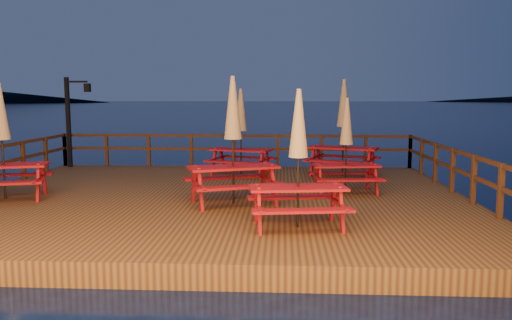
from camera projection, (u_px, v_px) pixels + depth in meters
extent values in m
plane|color=black|center=(215.00, 211.00, 12.13)|extent=(500.00, 500.00, 0.00)
cube|color=#452816|center=(215.00, 203.00, 12.11)|extent=(12.00, 10.00, 0.40)
cylinder|color=#381D11|center=(71.00, 187.00, 17.02)|extent=(0.24, 0.24, 1.40)
cylinder|color=#381D11|center=(175.00, 299.00, 7.61)|extent=(0.24, 0.24, 1.40)
cylinder|color=#381D11|center=(234.00, 188.00, 16.73)|extent=(0.24, 0.24, 1.40)
cylinder|color=#381D11|center=(403.00, 190.00, 16.43)|extent=(0.24, 0.24, 1.40)
cube|color=#381D11|center=(234.00, 136.00, 16.75)|extent=(11.70, 0.06, 0.09)
cube|color=#381D11|center=(234.00, 149.00, 16.81)|extent=(11.70, 0.06, 0.09)
cube|color=#381D11|center=(98.00, 150.00, 17.06)|extent=(0.10, 0.10, 1.10)
cube|color=#381D11|center=(234.00, 151.00, 16.81)|extent=(0.10, 0.10, 1.10)
cube|color=#381D11|center=(374.00, 151.00, 16.57)|extent=(0.10, 0.10, 1.10)
cube|color=#381D11|center=(52.00, 153.00, 16.16)|extent=(0.10, 0.10, 1.10)
cube|color=#381D11|center=(464.00, 153.00, 11.64)|extent=(0.06, 9.70, 0.09)
cube|color=#381D11|center=(463.00, 172.00, 11.69)|extent=(0.06, 9.70, 0.09)
cube|color=#381D11|center=(462.00, 174.00, 11.70)|extent=(0.10, 0.10, 1.10)
cube|color=#381D11|center=(418.00, 155.00, 15.54)|extent=(0.10, 0.10, 1.10)
cube|color=black|center=(68.00, 122.00, 16.69)|extent=(0.12, 0.12, 3.00)
cube|color=black|center=(77.00, 82.00, 16.50)|extent=(0.70, 0.06, 0.06)
cube|color=black|center=(87.00, 88.00, 16.50)|extent=(0.18, 0.18, 0.28)
sphere|color=#F0A760|center=(87.00, 88.00, 16.50)|extent=(0.14, 0.14, 0.14)
cube|color=maroon|center=(241.00, 150.00, 15.13)|extent=(1.94, 1.19, 0.05)
cube|color=maroon|center=(248.00, 157.00, 15.74)|extent=(1.82, 0.79, 0.05)
cube|color=maroon|center=(233.00, 162.00, 14.61)|extent=(1.82, 0.79, 0.05)
cube|color=maroon|center=(223.00, 160.00, 15.74)|extent=(0.09, 0.11, 0.76)
cube|color=maroon|center=(214.00, 162.00, 15.12)|extent=(0.09, 0.11, 0.76)
cube|color=maroon|center=(268.00, 162.00, 15.24)|extent=(0.09, 0.11, 0.76)
cube|color=maroon|center=(261.00, 165.00, 14.62)|extent=(0.09, 0.11, 0.76)
cylinder|color=black|center=(241.00, 133.00, 15.07)|extent=(0.04, 0.04, 2.52)
cone|color=tan|center=(241.00, 110.00, 14.98)|extent=(0.36, 0.36, 1.26)
sphere|color=black|center=(241.00, 90.00, 14.90)|extent=(0.07, 0.07, 0.07)
cube|color=maroon|center=(4.00, 166.00, 11.50)|extent=(2.02, 1.22, 0.05)
cube|color=maroon|center=(11.00, 175.00, 12.14)|extent=(1.89, 0.80, 0.05)
cube|color=maroon|center=(44.00, 179.00, 12.05)|extent=(0.09, 0.12, 0.79)
cube|color=maroon|center=(38.00, 184.00, 11.39)|extent=(0.09, 0.12, 0.79)
cylinder|color=black|center=(2.00, 143.00, 11.43)|extent=(0.05, 0.05, 2.62)
cone|color=tan|center=(0.00, 111.00, 11.33)|extent=(0.38, 0.38, 1.31)
cube|color=maroon|center=(346.00, 166.00, 12.28)|extent=(1.69, 0.81, 0.05)
cube|color=maroon|center=(340.00, 173.00, 12.85)|extent=(1.65, 0.43, 0.05)
cube|color=maroon|center=(351.00, 180.00, 11.78)|extent=(1.65, 0.43, 0.05)
cube|color=maroon|center=(316.00, 177.00, 12.58)|extent=(0.06, 0.10, 0.68)
cube|color=maroon|center=(320.00, 181.00, 11.99)|extent=(0.06, 0.10, 0.68)
cube|color=maroon|center=(369.00, 177.00, 12.66)|extent=(0.06, 0.10, 0.68)
cube|color=maroon|center=(376.00, 181.00, 12.07)|extent=(0.06, 0.10, 0.68)
cylinder|color=black|center=(346.00, 147.00, 12.22)|extent=(0.04, 0.04, 2.26)
cone|color=tan|center=(347.00, 121.00, 12.14)|extent=(0.33, 0.33, 1.13)
sphere|color=black|center=(347.00, 100.00, 12.07)|extent=(0.06, 0.06, 0.06)
cube|color=maroon|center=(233.00, 167.00, 11.01)|extent=(2.11, 1.42, 0.05)
cube|color=maroon|center=(226.00, 177.00, 11.67)|extent=(1.94, 0.99, 0.05)
cube|color=maroon|center=(242.00, 187.00, 10.43)|extent=(1.94, 0.99, 0.05)
cube|color=maroon|center=(194.00, 185.00, 11.15)|extent=(0.10, 0.13, 0.82)
cube|color=maroon|center=(200.00, 190.00, 10.47)|extent=(0.10, 0.13, 0.82)
cube|color=maroon|center=(263.00, 181.00, 11.65)|extent=(0.10, 0.13, 0.82)
cube|color=maroon|center=(274.00, 186.00, 10.97)|extent=(0.10, 0.13, 0.82)
cylinder|color=black|center=(233.00, 143.00, 10.94)|extent=(0.05, 0.05, 2.73)
cone|color=tan|center=(233.00, 108.00, 10.84)|extent=(0.39, 0.39, 1.36)
sphere|color=black|center=(233.00, 78.00, 10.76)|extent=(0.08, 0.08, 0.08)
cube|color=maroon|center=(343.00, 148.00, 14.91)|extent=(2.15, 1.40, 0.06)
cube|color=maroon|center=(347.00, 157.00, 15.56)|extent=(2.00, 0.96, 0.06)
cube|color=maroon|center=(337.00, 162.00, 14.34)|extent=(2.00, 0.96, 0.06)
cube|color=maroon|center=(319.00, 159.00, 15.62)|extent=(0.10, 0.13, 0.84)
cube|color=maroon|center=(312.00, 162.00, 14.94)|extent=(0.10, 0.13, 0.84)
cube|color=maroon|center=(373.00, 162.00, 14.98)|extent=(0.10, 0.13, 0.84)
cube|color=maroon|center=(369.00, 165.00, 14.31)|extent=(0.10, 0.13, 0.84)
cylinder|color=black|center=(343.00, 129.00, 14.84)|extent=(0.05, 0.05, 2.79)
cone|color=tan|center=(344.00, 103.00, 14.74)|extent=(0.40, 0.40, 1.39)
sphere|color=black|center=(344.00, 81.00, 14.65)|extent=(0.08, 0.08, 0.08)
cube|color=maroon|center=(298.00, 188.00, 9.03)|extent=(1.83, 0.91, 0.05)
cube|color=maroon|center=(293.00, 197.00, 9.64)|extent=(1.77, 0.50, 0.05)
cube|color=maroon|center=(303.00, 211.00, 8.49)|extent=(1.77, 0.50, 0.05)
cube|color=maroon|center=(256.00, 204.00, 9.33)|extent=(0.07, 0.10, 0.73)
cube|color=maroon|center=(259.00, 212.00, 8.70)|extent=(0.07, 0.10, 0.73)
cube|color=maroon|center=(333.00, 203.00, 9.45)|extent=(0.07, 0.10, 0.73)
cube|color=maroon|center=(342.00, 211.00, 8.81)|extent=(0.07, 0.10, 0.73)
cylinder|color=black|center=(298.00, 161.00, 8.97)|extent=(0.04, 0.04, 2.44)
cone|color=tan|center=(299.00, 123.00, 8.88)|extent=(0.35, 0.35, 1.22)
sphere|color=black|center=(299.00, 91.00, 8.81)|extent=(0.07, 0.07, 0.07)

